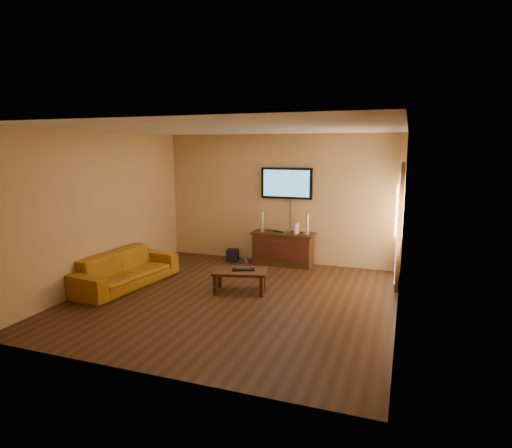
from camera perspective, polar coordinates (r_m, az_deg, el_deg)
The scene contains 14 objects.
ground_plane at distance 7.05m, azimuth -2.89°, elevation -9.88°, with size 5.00×5.00×0.00m, color black.
room_walls at distance 7.24m, azimuth -1.11°, elevation 4.39°, with size 5.00×5.00×5.00m.
french_door at distance 7.93m, azimuth 18.63°, elevation -0.29°, with size 0.07×1.02×2.22m.
media_console at distance 8.93m, azimuth 3.64°, elevation -3.28°, with size 1.28×0.49×0.69m.
television at distance 8.92m, azimuth 4.10°, elevation 5.44°, with size 1.08×0.08×0.64m.
coffee_table at distance 7.26m, azimuth -2.14°, elevation -6.59°, with size 0.99×0.73×0.38m.
sofa at distance 7.90m, azimuth -17.07°, elevation -5.07°, with size 2.05×0.60×0.80m, color #A46712.
speaker_left at distance 8.94m, azimuth 0.82°, elevation 0.17°, with size 0.11×0.11×0.40m.
speaker_right at distance 8.69m, azimuth 6.82°, elevation -0.15°, with size 0.11×0.11×0.41m.
av_receiver at distance 8.87m, azimuth 3.37°, elevation -0.89°, with size 0.32×0.23×0.07m, color silver.
game_console at distance 8.73m, azimuth 5.47°, elevation -0.57°, with size 0.05×0.17×0.23m, color white.
subwoofer at distance 9.30m, azimuth -3.16°, elevation -4.16°, with size 0.25×0.25×0.25m, color black.
bottle at distance 8.96m, azimuth -1.34°, elevation -4.89°, with size 0.07×0.07×0.20m.
keyboard at distance 7.24m, azimuth -1.68°, elevation -6.08°, with size 0.41×0.27×0.02m.
Camera 1 is at (2.55, -6.12, 2.39)m, focal length 30.00 mm.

